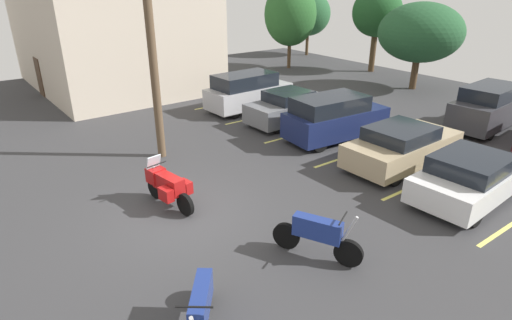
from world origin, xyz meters
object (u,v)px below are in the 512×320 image
at_px(car_navy, 334,118).
at_px(motorcycle_third, 318,235).
at_px(car_silver, 248,92).
at_px(utility_pole, 152,53).
at_px(motorcycle_touring, 167,185).
at_px(car_tan, 402,146).
at_px(car_far_charcoal, 491,107).
at_px(car_white, 471,177).
at_px(motorcycle_second, 201,308).
at_px(car_grey, 290,107).

bearing_deg(car_navy, motorcycle_third, -48.42).
xyz_separation_m(car_silver, utility_pole, (3.08, -6.07, 2.87)).
distance_m(motorcycle_touring, utility_pole, 4.93).
height_order(motorcycle_touring, motorcycle_third, motorcycle_touring).
xyz_separation_m(car_tan, car_far_charcoal, (-0.29, 6.60, 0.22)).
distance_m(motorcycle_touring, motorcycle_third, 4.67).
xyz_separation_m(motorcycle_touring, car_white, (4.89, 7.45, 0.06)).
bearing_deg(motorcycle_second, car_silver, 141.62).
distance_m(car_silver, car_far_charcoal, 11.02).
distance_m(car_navy, utility_pole, 7.47).
bearing_deg(car_grey, motorcycle_second, -47.69).
bearing_deg(utility_pole, car_navy, 68.88).
bearing_deg(car_tan, car_grey, -179.75).
relative_size(car_silver, car_tan, 0.96).
relative_size(car_navy, car_tan, 0.96).
bearing_deg(motorcycle_touring, utility_pole, 158.48).
height_order(motorcycle_third, car_white, car_white).
height_order(motorcycle_third, car_navy, car_navy).
xyz_separation_m(car_white, car_far_charcoal, (-2.99, 7.00, 0.23)).
height_order(car_tan, car_far_charcoal, car_far_charcoal).
xyz_separation_m(car_grey, car_navy, (2.71, 0.00, 0.20)).
height_order(motorcycle_second, car_silver, car_silver).
bearing_deg(car_tan, car_white, -8.38).
relative_size(car_navy, car_white, 0.99).
distance_m(motorcycle_third, car_silver, 12.35).
bearing_deg(car_white, car_far_charcoal, 113.12).
relative_size(car_far_charcoal, utility_pole, 0.67).
bearing_deg(car_tan, utility_pole, -131.60).
bearing_deg(car_navy, motorcycle_touring, -82.33).
xyz_separation_m(motorcycle_second, car_white, (0.09, 9.04, 0.10)).
distance_m(motorcycle_touring, car_navy, 7.91).
bearing_deg(car_far_charcoal, motorcycle_third, -79.18).
relative_size(motorcycle_second, car_navy, 0.42).
distance_m(motorcycle_second, car_far_charcoal, 16.30).
bearing_deg(car_tan, car_far_charcoal, 92.51).
bearing_deg(motorcycle_second, motorcycle_third, 98.02).
distance_m(car_tan, car_white, 2.73).
height_order(motorcycle_second, motorcycle_third, motorcycle_third).
bearing_deg(car_far_charcoal, car_white, -66.88).
bearing_deg(car_far_charcoal, car_silver, -140.65).
bearing_deg(car_far_charcoal, motorcycle_touring, -97.50).
xyz_separation_m(motorcycle_touring, car_grey, (-3.76, 7.83, 0.07)).
height_order(car_far_charcoal, utility_pole, utility_pole).
height_order(motorcycle_touring, car_far_charcoal, car_far_charcoal).
relative_size(motorcycle_touring, utility_pole, 0.29).
height_order(motorcycle_second, car_grey, car_grey).
xyz_separation_m(car_silver, car_grey, (2.86, 0.36, -0.20)).
bearing_deg(motorcycle_second, car_grey, 132.31).
bearing_deg(car_navy, utility_pole, -111.12).
relative_size(car_tan, car_far_charcoal, 0.94).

